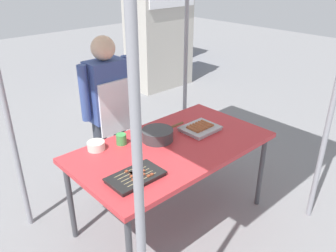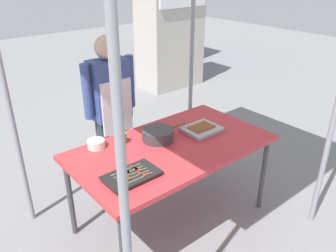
{
  "view_description": "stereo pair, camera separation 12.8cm",
  "coord_description": "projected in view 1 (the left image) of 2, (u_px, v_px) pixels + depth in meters",
  "views": [
    {
      "loc": [
        -1.66,
        -1.75,
        2.08
      ],
      "look_at": [
        0.0,
        0.05,
        0.9
      ],
      "focal_mm": 36.85,
      "sensor_mm": 36.0,
      "label": 1
    },
    {
      "loc": [
        -1.56,
        -1.84,
        2.08
      ],
      "look_at": [
        0.0,
        0.05,
        0.9
      ],
      "focal_mm": 36.85,
      "sensor_mm": 36.0,
      "label": 2
    }
  ],
  "objects": [
    {
      "name": "drink_cup_near_edge",
      "position": [
        121.0,
        139.0,
        2.75
      ],
      "size": [
        0.08,
        0.08,
        0.09
      ],
      "primitive_type": "cylinder",
      "color": "#3F994C",
      "rests_on": "stall_table"
    },
    {
      "name": "condiment_bowl",
      "position": [
        96.0,
        146.0,
        2.67
      ],
      "size": [
        0.14,
        0.14,
        0.07
      ],
      "primitive_type": "cylinder",
      "color": "silver",
      "rests_on": "stall_table"
    },
    {
      "name": "cooking_wok",
      "position": [
        158.0,
        134.0,
        2.81
      ],
      "size": [
        0.42,
        0.26,
        0.09
      ],
      "color": "#38383A",
      "rests_on": "stall_table"
    },
    {
      "name": "neighbor_stall_right",
      "position": [
        162.0,
        24.0,
        7.64
      ],
      "size": [
        0.99,
        0.83,
        1.61
      ],
      "color": "#2D51B2",
      "rests_on": "ground"
    },
    {
      "name": "ground_plane",
      "position": [
        172.0,
        218.0,
        3.08
      ],
      "size": [
        18.0,
        18.0,
        0.0
      ],
      "primitive_type": "plane",
      "color": "slate"
    },
    {
      "name": "stall_table",
      "position": [
        172.0,
        151.0,
        2.78
      ],
      "size": [
        1.6,
        0.9,
        0.75
      ],
      "color": "#C63338",
      "rests_on": "ground"
    },
    {
      "name": "tray_grilled_sausages",
      "position": [
        200.0,
        128.0,
        2.98
      ],
      "size": [
        0.31,
        0.26,
        0.05
      ],
      "color": "#ADADB2",
      "rests_on": "stall_table"
    },
    {
      "name": "neighbor_stall_left",
      "position": [
        159.0,
        30.0,
        5.96
      ],
      "size": [
        1.08,
        0.67,
        1.97
      ],
      "color": "#B7B2A8",
      "rests_on": "ground"
    },
    {
      "name": "vendor_woman",
      "position": [
        108.0,
        106.0,
        3.11
      ],
      "size": [
        0.52,
        0.22,
        1.52
      ],
      "rotation": [
        0.0,
        0.0,
        3.14
      ],
      "color": "#333842",
      "rests_on": "ground"
    },
    {
      "name": "tray_meat_skewers",
      "position": [
        136.0,
        177.0,
        2.32
      ],
      "size": [
        0.38,
        0.23,
        0.04
      ],
      "color": "black",
      "rests_on": "stall_table"
    }
  ]
}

